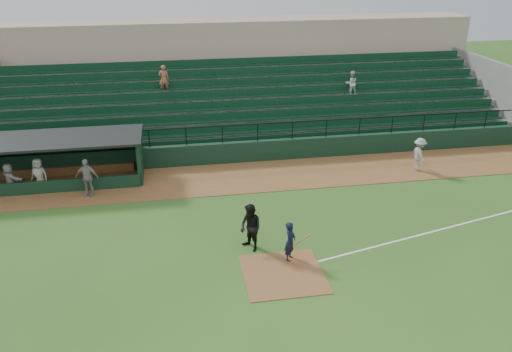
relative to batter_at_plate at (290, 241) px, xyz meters
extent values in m
plane|color=#2F591D|center=(-0.47, 0.08, -0.83)|extent=(90.00, 90.00, 0.00)
cube|color=brown|center=(-0.47, 8.08, -0.81)|extent=(40.00, 4.00, 0.03)
cube|color=brown|center=(-0.47, -0.92, -0.81)|extent=(3.00, 3.00, 0.03)
cube|color=white|center=(7.53, 1.28, -0.82)|extent=(17.49, 4.44, 0.01)
cube|color=black|center=(-0.47, 10.28, -0.23)|extent=(36.00, 0.35, 1.20)
cylinder|color=black|center=(-0.47, 10.28, 1.37)|extent=(36.00, 0.06, 0.06)
cube|color=slate|center=(-0.47, 15.18, 0.97)|extent=(36.00, 9.00, 3.60)
cube|color=#0D321D|center=(-0.47, 14.68, 1.42)|extent=(34.56, 8.00, 4.05)
cube|color=slate|center=(17.53, 15.23, 1.27)|extent=(0.35, 9.50, 4.20)
cube|color=tan|center=(-0.47, 21.68, 2.37)|extent=(38.00, 3.00, 6.40)
cube|color=slate|center=(-0.47, 19.68, 2.87)|extent=(36.00, 2.00, 0.20)
imported|color=silver|center=(7.59, 14.98, 2.23)|extent=(0.78, 0.61, 1.61)
imported|color=#A3573C|center=(-4.48, 15.98, 2.76)|extent=(0.65, 0.43, 1.78)
cube|color=black|center=(-10.22, 10.48, 0.32)|extent=(8.50, 0.20, 2.30)
cube|color=black|center=(-5.97, 9.18, 0.32)|extent=(0.20, 2.60, 2.30)
cube|color=black|center=(-10.22, 9.18, 1.53)|extent=(8.90, 3.20, 0.12)
cube|color=olive|center=(-10.22, 10.08, -0.58)|extent=(7.65, 0.40, 0.50)
cube|color=black|center=(-10.22, 7.83, -0.48)|extent=(8.50, 0.12, 0.70)
imported|color=black|center=(0.00, 0.00, 0.00)|extent=(0.65, 0.72, 1.65)
cylinder|color=olive|center=(0.40, -0.20, 0.12)|extent=(0.79, 0.34, 0.35)
imported|color=black|center=(-1.39, 1.02, 0.17)|extent=(1.15, 1.22, 1.99)
imported|color=#9D9893|center=(8.94, 7.41, 0.12)|extent=(0.70, 1.19, 1.83)
imported|color=gray|center=(-8.46, 7.25, 0.15)|extent=(1.19, 0.69, 1.90)
imported|color=gray|center=(-10.85, 8.12, 0.08)|extent=(0.99, 0.80, 1.75)
imported|color=#A39D99|center=(-12.23, 8.07, 0.01)|extent=(1.43, 1.35, 1.61)
camera|label=1|loc=(-4.25, -16.74, 10.51)|focal=36.26mm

